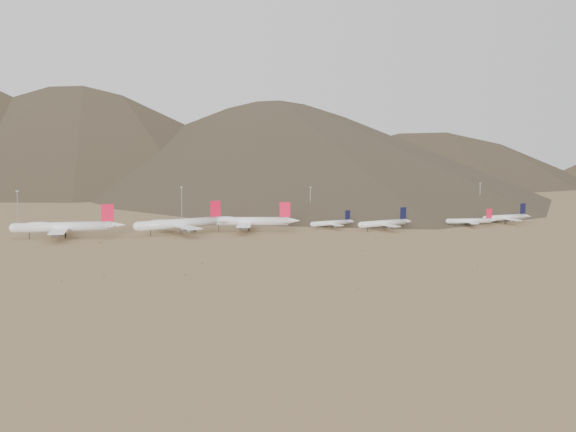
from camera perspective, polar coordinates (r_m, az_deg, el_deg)
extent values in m
plane|color=#A07E52|center=(470.42, -1.48, -1.76)|extent=(3000.00, 3000.00, 0.00)
cylinder|color=white|center=(491.05, -17.33, -0.83)|extent=(61.32, 9.12, 6.31)
sphere|color=white|center=(495.59, -20.83, -0.89)|extent=(6.19, 6.19, 6.19)
cone|color=white|center=(488.13, -13.34, -0.70)|extent=(11.25, 6.18, 5.68)
cube|color=white|center=(491.31, -17.46, -0.94)|extent=(12.35, 56.39, 0.79)
cube|color=white|center=(488.37, -13.91, -0.69)|extent=(6.47, 21.51, 0.38)
cube|color=red|center=(487.55, -14.08, 0.26)|extent=(7.96, 0.93, 11.20)
cylinder|color=black|center=(494.69, -19.77, -1.48)|extent=(0.41, 0.41, 4.28)
cylinder|color=black|center=(493.11, -17.14, -1.41)|extent=(0.51, 0.51, 4.28)
cylinder|color=black|center=(490.01, -17.19, -1.46)|extent=(0.51, 0.51, 4.28)
ellipsoid|color=white|center=(492.98, -19.17, -0.66)|extent=(19.75, 5.63, 3.79)
cylinder|color=slate|center=(502.53, -17.31, -0.96)|extent=(6.23, 3.12, 2.84)
cylinder|color=slate|center=(480.47, -17.61, -1.29)|extent=(6.23, 3.12, 2.84)
cylinder|color=slate|center=(512.47, -17.18, -0.82)|extent=(6.23, 3.12, 2.84)
cylinder|color=slate|center=(470.55, -17.76, -1.45)|extent=(6.23, 3.12, 2.84)
cylinder|color=white|center=(494.25, -8.57, -0.59)|extent=(58.30, 26.16, 6.18)
sphere|color=white|center=(482.70, -11.80, -0.81)|extent=(6.05, 6.05, 6.05)
cone|color=white|center=(508.91, -5.15, -0.29)|extent=(12.01, 8.89, 5.56)
cube|color=white|center=(493.87, -8.70, -0.70)|extent=(27.65, 54.77, 0.77)
cube|color=white|center=(506.68, -5.63, -0.31)|extent=(12.15, 21.41, 0.37)
cube|color=red|center=(505.28, -5.76, 0.58)|extent=(7.49, 3.17, 10.96)
cylinder|color=black|center=(486.65, -10.80, -1.35)|extent=(0.40, 0.40, 4.18)
cylinder|color=black|center=(496.77, -8.51, -1.15)|extent=(0.50, 0.50, 4.18)
cylinder|color=black|center=(493.99, -8.36, -1.19)|extent=(0.50, 0.50, 4.18)
ellipsoid|color=white|center=(487.85, -10.24, -0.51)|extent=(19.56, 10.87, 3.71)
cylinder|color=slate|center=(503.98, -9.21, -0.75)|extent=(6.57, 4.65, 2.78)
cylinder|color=slate|center=(484.17, -8.16, -1.01)|extent=(6.57, 4.65, 2.78)
cylinder|color=slate|center=(512.95, -9.66, -0.63)|extent=(6.57, 4.65, 2.78)
cylinder|color=slate|center=(475.32, -7.65, -1.14)|extent=(6.57, 4.65, 2.78)
cylinder|color=white|center=(504.70, -3.24, -0.42)|extent=(57.22, 19.07, 5.93)
sphere|color=white|center=(507.21, -6.48, -0.42)|extent=(5.81, 5.81, 5.81)
cone|color=white|center=(503.77, 0.41, -0.37)|extent=(11.29, 7.59, 5.34)
cube|color=white|center=(504.87, -3.37, -0.52)|extent=(21.13, 53.32, 0.74)
cube|color=white|center=(503.75, -0.11, -0.35)|extent=(9.66, 20.65, 0.36)
cube|color=red|center=(502.93, -0.24, 0.51)|extent=(7.38, 2.25, 10.53)
cylinder|color=black|center=(506.88, -5.51, -0.97)|extent=(0.38, 0.38, 4.02)
cylinder|color=black|center=(506.70, -3.10, -0.96)|extent=(0.48, 0.48, 4.02)
cylinder|color=black|center=(503.76, -3.12, -1.00)|extent=(0.48, 0.48, 4.02)
ellipsoid|color=white|center=(505.61, -4.93, -0.23)|extent=(18.90, 8.59, 3.56)
cylinder|color=slate|center=(515.48, -3.30, -0.54)|extent=(6.20, 3.93, 2.67)
cylinder|color=slate|center=(494.62, -3.45, -0.83)|extent=(6.20, 3.93, 2.67)
cylinder|color=slate|center=(524.87, -3.24, -0.42)|extent=(6.20, 3.93, 2.67)
cylinder|color=slate|center=(485.24, -3.52, -0.97)|extent=(6.20, 3.93, 2.67)
cylinder|color=white|center=(519.52, 3.42, -0.55)|extent=(31.14, 12.36, 3.42)
sphere|color=white|center=(511.07, 1.94, -0.66)|extent=(3.35, 3.35, 3.35)
cone|color=white|center=(529.34, 5.01, -0.41)|extent=(6.32, 4.58, 3.08)
cube|color=white|center=(519.23, 3.36, -0.61)|extent=(12.61, 27.30, 0.43)
cube|color=white|center=(527.90, 4.79, -0.42)|extent=(5.67, 10.64, 0.21)
cube|color=black|center=(527.01, 4.73, 0.09)|extent=(4.01, 1.48, 6.75)
cylinder|color=black|center=(513.92, 2.39, -0.95)|extent=(0.36, 0.36, 2.34)
cylinder|color=black|center=(520.92, 3.42, -0.85)|extent=(0.45, 0.45, 2.34)
cylinder|color=black|center=(519.50, 3.52, -0.87)|extent=(0.45, 0.45, 2.34)
cylinder|color=slate|center=(525.62, 2.90, -0.62)|extent=(3.46, 2.38, 1.54)
cylinder|color=slate|center=(513.09, 3.82, -0.80)|extent=(3.46, 2.38, 1.54)
cylinder|color=white|center=(513.25, 7.53, -0.57)|extent=(38.54, 15.56, 4.24)
sphere|color=white|center=(501.57, 5.77, -0.71)|extent=(4.15, 4.15, 4.15)
cone|color=white|center=(526.86, 9.41, -0.39)|extent=(7.84, 5.71, 3.81)
cube|color=white|center=(512.85, 7.46, -0.65)|extent=(15.83, 33.80, 0.53)
cube|color=white|center=(524.86, 9.15, -0.40)|extent=(7.10, 13.18, 0.25)
cube|color=black|center=(523.73, 9.09, 0.23)|extent=(4.96, 1.86, 8.36)
cylinder|color=black|center=(505.46, 6.31, -1.07)|extent=(0.45, 0.45, 2.90)
cylinder|color=black|center=(514.99, 7.52, -0.95)|extent=(0.56, 0.56, 2.90)
cylinder|color=black|center=(513.34, 7.67, -0.97)|extent=(0.56, 0.56, 2.90)
cylinder|color=slate|center=(520.35, 6.83, -0.66)|extent=(4.29, 2.97, 1.91)
cylinder|color=slate|center=(505.68, 8.11, -0.87)|extent=(4.29, 2.97, 1.91)
cylinder|color=white|center=(546.85, 14.14, -0.38)|extent=(32.81, 7.04, 3.54)
sphere|color=white|center=(541.18, 12.53, -0.40)|extent=(3.47, 3.47, 3.47)
cone|color=white|center=(553.67, 15.90, -0.32)|extent=(6.18, 3.80, 3.19)
cube|color=white|center=(546.67, 14.07, -0.43)|extent=(8.21, 28.36, 0.44)
cube|color=white|center=(552.65, 15.65, -0.31)|extent=(4.07, 10.88, 0.21)
cube|color=red|center=(551.87, 15.61, 0.19)|extent=(4.25, 0.77, 6.99)
cylinder|color=black|center=(543.18, 13.01, -0.71)|extent=(0.37, 0.37, 2.42)
cylinder|color=black|center=(548.24, 14.16, -0.67)|extent=(0.47, 0.47, 2.42)
cylinder|color=black|center=(546.61, 14.23, -0.70)|extent=(0.47, 0.47, 2.42)
cylinder|color=slate|center=(554.03, 13.78, -0.43)|extent=(3.41, 1.94, 1.59)
cylinder|color=slate|center=(539.53, 14.37, -0.62)|extent=(3.41, 1.94, 1.59)
cylinder|color=white|center=(571.55, 16.76, -0.11)|extent=(37.56, 11.05, 4.07)
sphere|color=white|center=(559.53, 15.31, -0.20)|extent=(3.99, 3.99, 3.99)
cone|color=white|center=(585.41, 18.32, 0.01)|extent=(7.31, 4.86, 3.66)
cube|color=white|center=(571.13, 16.71, -0.17)|extent=(11.93, 32.67, 0.51)
cube|color=white|center=(583.39, 18.10, 0.01)|extent=(5.61, 12.62, 0.24)
cube|color=black|center=(582.33, 18.07, 0.56)|extent=(4.85, 1.28, 8.03)
cylinder|color=black|center=(563.48, 15.74, -0.52)|extent=(0.43, 0.43, 2.78)
cylinder|color=black|center=(573.18, 16.74, -0.44)|extent=(0.54, 0.54, 2.78)
cylinder|color=black|center=(571.66, 16.88, -0.46)|extent=(0.54, 0.54, 2.78)
cylinder|color=slate|center=(578.03, 16.12, -0.18)|extent=(4.02, 2.50, 1.83)
cylinder|color=slate|center=(564.52, 17.30, -0.37)|extent=(4.02, 2.50, 1.83)
cube|color=tan|center=(592.65, -1.01, 0.30)|extent=(8.00, 8.00, 8.00)
cube|color=slate|center=(592.06, -1.01, 0.87)|extent=(6.00, 6.00, 4.00)
cylinder|color=gray|center=(577.81, -20.57, 0.59)|extent=(0.50, 0.50, 25.00)
cube|color=gray|center=(576.77, -20.62, 1.85)|extent=(2.00, 0.60, 0.80)
cylinder|color=gray|center=(589.59, -8.40, 1.03)|extent=(0.50, 0.50, 25.00)
cube|color=gray|center=(588.57, -8.42, 2.27)|extent=(2.00, 0.60, 0.80)
cylinder|color=gray|center=(582.21, 1.78, 1.03)|extent=(0.50, 0.50, 25.00)
cube|color=gray|center=(581.18, 1.79, 2.28)|extent=(2.00, 0.60, 0.80)
cylinder|color=gray|center=(637.73, 6.07, 1.45)|extent=(0.50, 0.50, 25.00)
cube|color=gray|center=(636.79, 6.08, 2.60)|extent=(2.00, 0.60, 0.80)
cylinder|color=gray|center=(653.98, 14.92, 1.39)|extent=(0.50, 0.50, 25.00)
cube|color=gray|center=(653.06, 14.95, 2.51)|extent=(2.00, 0.60, 0.80)
ellipsoid|color=olive|center=(500.66, 15.44, -1.48)|extent=(0.50, 0.50, 0.30)
ellipsoid|color=olive|center=(348.16, -8.19, -4.60)|extent=(1.01, 1.01, 0.79)
ellipsoid|color=olive|center=(341.28, -12.58, -4.94)|extent=(0.60, 0.60, 0.41)
ellipsoid|color=olive|center=(433.77, -11.13, -2.53)|extent=(0.54, 0.54, 0.34)
ellipsoid|color=olive|center=(380.56, 14.77, -3.83)|extent=(0.88, 0.88, 0.55)
ellipsoid|color=olive|center=(350.62, -14.36, -4.68)|extent=(0.90, 0.90, 0.52)
ellipsoid|color=olive|center=(465.10, -14.66, -2.00)|extent=(1.08, 1.08, 0.92)
ellipsoid|color=olive|center=(450.55, 21.18, -2.51)|extent=(0.85, 0.85, 0.52)
ellipsoid|color=olive|center=(449.70, -7.20, -2.13)|extent=(0.89, 0.89, 0.76)
ellipsoid|color=olive|center=(497.82, 10.51, -1.39)|extent=(0.92, 0.92, 0.50)
ellipsoid|color=olive|center=(539.53, 18.98, -1.04)|extent=(0.89, 0.89, 0.49)
ellipsoid|color=olive|center=(449.79, 5.12, -2.12)|extent=(0.81, 0.81, 0.47)
ellipsoid|color=olive|center=(360.47, 12.17, -4.32)|extent=(0.74, 0.74, 0.61)
ellipsoid|color=olive|center=(441.42, 14.51, -2.47)|extent=(0.52, 0.52, 0.27)
ellipsoid|color=olive|center=(314.95, 5.51, -5.75)|extent=(0.68, 0.68, 0.47)
ellipsoid|color=olive|center=(433.80, -1.75, -2.41)|extent=(0.61, 0.61, 0.41)
ellipsoid|color=olive|center=(418.87, 5.82, -2.74)|extent=(0.80, 0.80, 0.67)
ellipsoid|color=olive|center=(379.46, -6.80, -3.69)|extent=(0.83, 0.83, 0.71)
ellipsoid|color=olive|center=(474.46, 6.93, -1.69)|extent=(0.80, 0.80, 0.66)
ellipsoid|color=olive|center=(460.74, -13.20, -2.07)|extent=(0.68, 0.68, 0.40)
ellipsoid|color=olive|center=(398.61, -18.67, -3.51)|extent=(0.61, 0.61, 0.52)
ellipsoid|color=olive|center=(346.53, -17.48, -4.90)|extent=(0.63, 0.63, 0.52)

